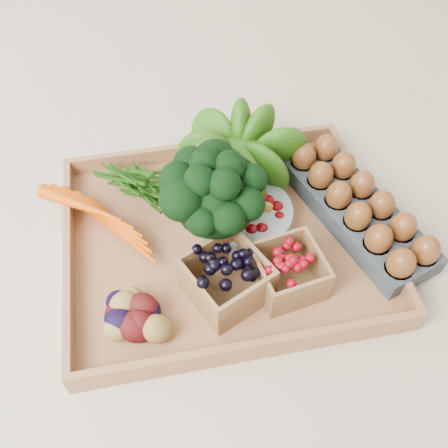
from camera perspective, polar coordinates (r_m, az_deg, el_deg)
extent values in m
plane|color=beige|center=(0.90, 0.00, -2.35)|extent=(4.00, 4.00, 0.00)
cube|color=#A66E45|center=(0.90, 0.00, -2.07)|extent=(0.55, 0.45, 0.01)
sphere|color=#18500C|center=(0.94, 1.78, 8.73)|extent=(0.16, 0.16, 0.16)
cylinder|color=#8C9EA5|center=(0.90, 2.57, 0.82)|extent=(0.16, 0.16, 0.04)
cube|color=#3B434C|center=(0.94, 14.86, 1.29)|extent=(0.21, 0.35, 0.04)
cube|color=black|center=(0.80, 0.30, -6.30)|extent=(0.15, 0.15, 0.08)
cube|color=maroon|center=(0.82, 7.36, -5.43)|extent=(0.12, 0.12, 0.07)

